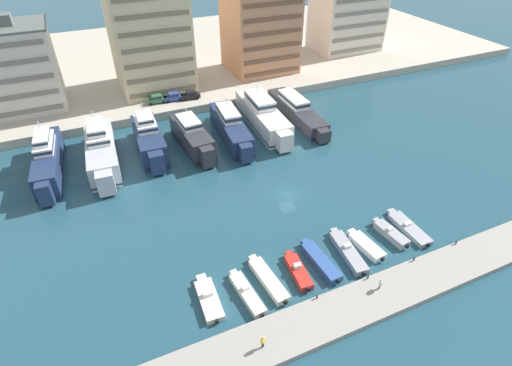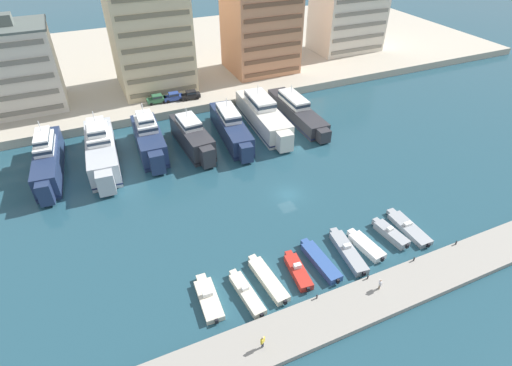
{
  "view_description": "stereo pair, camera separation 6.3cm",
  "coord_description": "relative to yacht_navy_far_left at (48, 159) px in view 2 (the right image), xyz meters",
  "views": [
    {
      "loc": [
        -24.74,
        -43.05,
        38.57
      ],
      "look_at": [
        -4.73,
        1.77,
        2.5
      ],
      "focal_mm": 28.0,
      "sensor_mm": 36.0,
      "label": 1
    },
    {
      "loc": [
        -24.68,
        -43.08,
        38.57
      ],
      "look_at": [
        -4.73,
        1.77,
        2.5
      ],
      "focal_mm": 28.0,
      "sensor_mm": 36.0,
      "label": 2
    }
  ],
  "objects": [
    {
      "name": "car_blue_left",
      "position": [
        25.32,
        15.79,
        0.18
      ],
      "size": [
        4.17,
        2.07,
        1.8
      ],
      "color": "#28428E",
      "rests_on": "quay_promenade"
    },
    {
      "name": "motorboat_red_center_left",
      "position": [
        27.27,
        -36.44,
        -2.08
      ],
      "size": [
        2.21,
        6.57,
        1.44
      ],
      "color": "red",
      "rests_on": "ground"
    },
    {
      "name": "apartment_block_left",
      "position": [
        23.86,
        25.88,
        12.03
      ],
      "size": [
        16.07,
        16.51,
        27.54
      ],
      "color": "beige",
      "rests_on": "quay_promenade"
    },
    {
      "name": "pier_dock",
      "position": [
        33.63,
        -43.57,
        -2.21
      ],
      "size": [
        120.0,
        5.51,
        0.69
      ],
      "primitive_type": "cube",
      "color": "#9E998E",
      "rests_on": "ground"
    },
    {
      "name": "motorboat_grey_center_right",
      "position": [
        34.85,
        -36.18,
        -2.08
      ],
      "size": [
        2.63,
        8.58,
        1.36
      ],
      "color": "#9EA3A8",
      "rests_on": "ground"
    },
    {
      "name": "bollard_east_mid",
      "position": [
        41.42,
        -41.07,
        -1.54
      ],
      "size": [
        0.2,
        0.2,
        0.61
      ],
      "color": "#2D2D33",
      "rests_on": "pier_dock"
    },
    {
      "name": "bollard_west",
      "position": [
        27.19,
        -41.07,
        -1.54
      ],
      "size": [
        0.2,
        0.2,
        0.61
      ],
      "color": "#2D2D33",
      "rests_on": "pier_dock"
    },
    {
      "name": "apartment_block_far_left",
      "position": [
        -5.83,
        25.22,
        7.5
      ],
      "size": [
        20.79,
        12.41,
        18.46
      ],
      "color": "silver",
      "rests_on": "quay_promenade"
    },
    {
      "name": "quay_promenade",
      "position": [
        33.63,
        46.17,
        -1.67
      ],
      "size": [
        180.0,
        70.0,
        1.76
      ],
      "primitive_type": "cube",
      "color": "#BCB29E",
      "rests_on": "ground"
    },
    {
      "name": "yacht_navy_mid_left",
      "position": [
        16.74,
        -0.1,
        0.05
      ],
      "size": [
        5.0,
        16.92,
        8.57
      ],
      "color": "navy",
      "rests_on": "ground"
    },
    {
      "name": "bollard_west_mid",
      "position": [
        34.3,
        -41.07,
        -1.54
      ],
      "size": [
        0.2,
        0.2,
        0.61
      ],
      "color": "#2D2D33",
      "rests_on": "pier_dock"
    },
    {
      "name": "yacht_navy_far_left",
      "position": [
        0.0,
        0.0,
        0.0
      ],
      "size": [
        4.97,
        19.96,
        8.45
      ],
      "color": "navy",
      "rests_on": "ground"
    },
    {
      "name": "apartment_block_center_left",
      "position": [
        78.89,
        30.44,
        8.99
      ],
      "size": [
        18.42,
        12.76,
        21.44
      ],
      "color": "silver",
      "rests_on": "quay_promenade"
    },
    {
      "name": "motorboat_blue_center",
      "position": [
        30.68,
        -36.15,
        -2.08
      ],
      "size": [
        2.1,
        7.96,
        0.94
      ],
      "color": "#33569E",
      "rests_on": "ground"
    },
    {
      "name": "apartment_block_mid_left",
      "position": [
        50.42,
        25.79,
        10.18
      ],
      "size": [
        16.05,
        14.53,
        23.82
      ],
      "color": "tan",
      "rests_on": "quay_promenade"
    },
    {
      "name": "motorboat_cream_left",
      "position": [
        20.15,
        -36.95,
        -2.12
      ],
      "size": [
        2.18,
        7.55,
        1.27
      ],
      "color": "beige",
      "rests_on": "ground"
    },
    {
      "name": "ground_plane",
      "position": [
        33.63,
        -21.76,
        -2.55
      ],
      "size": [
        400.0,
        400.0,
        0.0
      ],
      "primitive_type": "plane",
      "color": "#234C5B"
    },
    {
      "name": "motorboat_white_mid_right",
      "position": [
        37.7,
        -36.24,
        -2.12
      ],
      "size": [
        2.49,
        6.42,
        0.89
      ],
      "color": "white",
      "rests_on": "ground"
    },
    {
      "name": "car_black_mid_left",
      "position": [
        29.0,
        15.2,
        0.18
      ],
      "size": [
        4.22,
        2.17,
        1.8
      ],
      "color": "black",
      "rests_on": "quay_promenade"
    },
    {
      "name": "pedestrian_mid_deck",
      "position": [
        34.59,
        -42.86,
        -0.95
      ],
      "size": [
        0.35,
        0.56,
        1.54
      ],
      "color": "#7A6B56",
      "rests_on": "pier_dock"
    },
    {
      "name": "yacht_ivory_center_right",
      "position": [
        39.53,
        0.45,
        -0.16
      ],
      "size": [
        5.89,
        22.44,
        7.59
      ],
      "color": "silver",
      "rests_on": "ground"
    },
    {
      "name": "yacht_charcoal_center_left",
      "position": [
        24.2,
        -2.0,
        -0.25
      ],
      "size": [
        4.93,
        16.4,
        7.23
      ],
      "color": "#333338",
      "rests_on": "ground"
    },
    {
      "name": "pedestrian_near_edge",
      "position": [
        18.94,
        -44.05,
        -0.84
      ],
      "size": [
        0.6,
        0.43,
        1.74
      ],
      "color": "#282D3D",
      "rests_on": "pier_dock"
    },
    {
      "name": "yacht_navy_center",
      "position": [
        31.98,
        -1.34,
        -0.36
      ],
      "size": [
        5.42,
        19.97,
        7.12
      ],
      "color": "navy",
      "rests_on": "ground"
    },
    {
      "name": "yacht_charcoal_mid_right",
      "position": [
        47.31,
        0.65,
        -0.78
      ],
      "size": [
        4.48,
        22.7,
        6.24
      ],
      "color": "#333338",
      "rests_on": "ground"
    },
    {
      "name": "yacht_silver_left",
      "position": [
        8.48,
        -0.57,
        0.06
      ],
      "size": [
        5.77,
        20.8,
        8.68
      ],
      "color": "silver",
      "rests_on": "ground"
    },
    {
      "name": "motorboat_grey_right",
      "position": [
        42.12,
        -35.78,
        -2.01
      ],
      "size": [
        2.21,
        6.3,
        1.43
      ],
      "color": "#9EA3A8",
      "rests_on": "ground"
    },
    {
      "name": "bollard_east",
      "position": [
        48.53,
        -41.07,
        -1.54
      ],
      "size": [
        0.2,
        0.2,
        0.61
      ],
      "color": "#2D2D33",
      "rests_on": "pier_dock"
    },
    {
      "name": "motorboat_cream_mid_left",
      "position": [
        23.32,
        -36.07,
        -2.13
      ],
      "size": [
        2.39,
        8.32,
        0.87
      ],
      "color": "beige",
      "rests_on": "ground"
    },
    {
      "name": "car_green_far_left",
      "position": [
        21.77,
        16.06,
        0.18
      ],
      "size": [
        4.16,
        2.03,
        1.8
      ],
      "color": "#2D6642",
      "rests_on": "quay_promenade"
    },
    {
      "name": "motorboat_grey_far_right",
      "position": [
        45.32,
        -35.77,
        -2.18
      ],
      "size": [
        2.19,
        8.16,
        1.09
      ],
      "color": "#9EA3A8",
      "rests_on": "ground"
    },
    {
      "name": "motorboat_cream_far_left",
      "position": [
        15.82,
        -35.8,
        -2.16
      ],
      "size": [
        2.44,
        7.18,
        1.28
      ],
      "color": "beige",
      "rests_on": "ground"
    }
  ]
}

